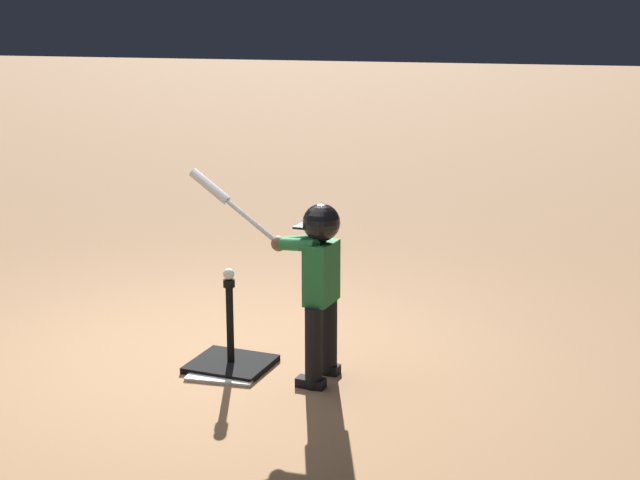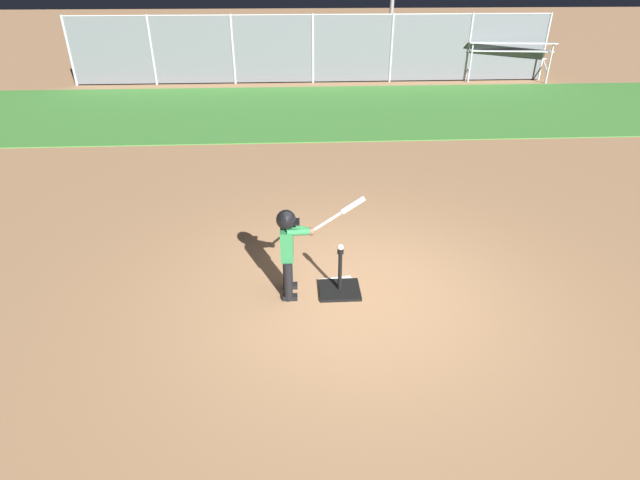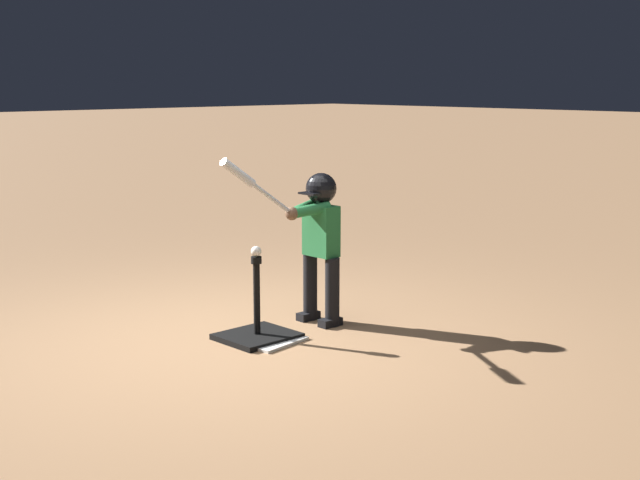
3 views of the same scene
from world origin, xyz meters
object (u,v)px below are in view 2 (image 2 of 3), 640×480
(batting_tee, at_px, (340,287))
(batter_child, at_px, (290,242))
(bleachers_far_left, at_px, (135,63))
(baseball, at_px, (341,247))
(bleachers_far_right, at_px, (295,63))
(bleachers_right_center, at_px, (502,58))

(batting_tee, bearing_deg, batter_child, -179.18)
(batting_tee, height_order, bleachers_far_left, bleachers_far_left)
(batter_child, xyz_separation_m, bleachers_far_left, (-5.44, 13.69, -0.23))
(baseball, height_order, bleachers_far_left, bleachers_far_left)
(bleachers_far_left, relative_size, bleachers_far_right, 1.07)
(batting_tee, bearing_deg, bleachers_far_right, 91.47)
(batting_tee, distance_m, bleachers_right_center, 14.90)
(bleachers_far_right, distance_m, bleachers_right_center, 7.39)
(baseball, bearing_deg, bleachers_far_right, 91.47)
(bleachers_far_right, bearing_deg, bleachers_far_left, 178.82)
(baseball, relative_size, bleachers_far_right, 0.02)
(batting_tee, xyz_separation_m, batter_child, (-0.60, -0.01, 0.67))
(bleachers_far_right, bearing_deg, batter_child, -91.06)
(batter_child, height_order, bleachers_far_left, batter_child)
(batter_child, bearing_deg, bleachers_right_center, 59.84)
(bleachers_right_center, bearing_deg, baseball, -118.18)
(bleachers_far_left, height_order, bleachers_far_right, bleachers_far_left)
(baseball, distance_m, bleachers_far_right, 13.57)
(bleachers_far_left, distance_m, bleachers_far_right, 5.69)
(batter_child, xyz_separation_m, baseball, (0.60, 0.01, -0.09))
(bleachers_right_center, bearing_deg, batter_child, -120.16)
(bleachers_far_left, xyz_separation_m, bleachers_right_center, (13.07, -0.56, 0.14))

